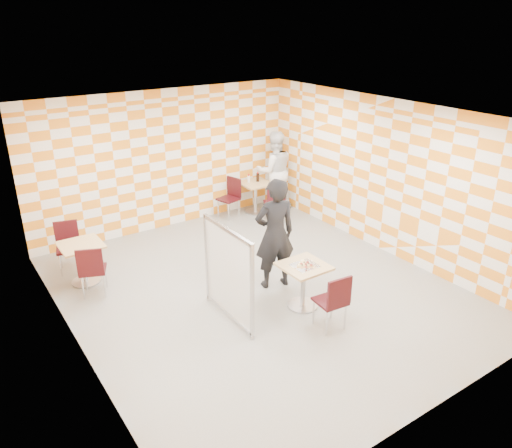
{
  "coord_description": "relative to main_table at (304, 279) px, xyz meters",
  "views": [
    {
      "loc": [
        -4.24,
        -6.17,
        4.42
      ],
      "look_at": [
        0.1,
        0.2,
        1.15
      ],
      "focal_mm": 35.0,
      "sensor_mm": 36.0,
      "label": 1
    }
  ],
  "objects": [
    {
      "name": "chair_second_front",
      "position": [
        1.69,
        3.08,
        0.04
      ],
      "size": [
        0.55,
        0.56,
        0.92
      ],
      "color": "#350A0F",
      "rests_on": "ground"
    },
    {
      "name": "chair_second_side",
      "position": [
        1.1,
        4.0,
        0.04
      ],
      "size": [
        0.52,
        0.51,
        0.92
      ],
      "color": "#350A0F",
      "rests_on": "ground"
    },
    {
      "name": "main_table",
      "position": [
        0.0,
        0.0,
        0.0
      ],
      "size": [
        0.7,
        0.7,
        0.75
      ],
      "color": "tan",
      "rests_on": "ground"
    },
    {
      "name": "chair_empty_far",
      "position": [
        -2.75,
        3.45,
        0.04
      ],
      "size": [
        0.51,
        0.52,
        0.92
      ],
      "color": "#350A0F",
      "rests_on": "ground"
    },
    {
      "name": "chair_empty_near",
      "position": [
        -2.7,
        2.21,
        0.04
      ],
      "size": [
        0.55,
        0.56,
        0.92
      ],
      "color": "#350A0F",
      "rests_on": "ground"
    },
    {
      "name": "partition",
      "position": [
        -1.18,
        0.37,
        0.28
      ],
      "size": [
        0.08,
        1.38,
        1.55
      ],
      "color": "white",
      "rests_on": "ground"
    },
    {
      "name": "sport_bottle",
      "position": [
        1.58,
        3.98,
        0.33
      ],
      "size": [
        0.06,
        0.06,
        0.2
      ],
      "color": "white",
      "rests_on": "second_table"
    },
    {
      "name": "second_table",
      "position": [
        1.7,
        3.88,
        0.0
      ],
      "size": [
        0.7,
        0.7,
        0.75
      ],
      "color": "tan",
      "rests_on": "ground"
    },
    {
      "name": "pizza_on_foil",
      "position": [
        -0.0,
        -0.02,
        0.26
      ],
      "size": [
        0.4,
        0.4,
        0.04
      ],
      "color": "silver",
      "rests_on": "main_table"
    },
    {
      "name": "soda_bottle",
      "position": [
        1.8,
        3.92,
        0.34
      ],
      "size": [
        0.07,
        0.07,
        0.23
      ],
      "color": "black",
      "rests_on": "second_table"
    },
    {
      "name": "chair_main_front",
      "position": [
        -0.05,
        -0.77,
        0.04
      ],
      "size": [
        0.46,
        0.47,
        0.92
      ],
      "color": "#350A0F",
      "rests_on": "ground"
    },
    {
      "name": "empty_table",
      "position": [
        -2.69,
        2.78,
        0.0
      ],
      "size": [
        0.7,
        0.7,
        0.75
      ],
      "color": "tan",
      "rests_on": "ground"
    },
    {
      "name": "man_white",
      "position": [
        2.23,
        3.85,
        0.44
      ],
      "size": [
        1.11,
        0.99,
        1.9
      ],
      "primitive_type": "imported",
      "rotation": [
        0.0,
        0.0,
        2.8
      ],
      "color": "white",
      "rests_on": "ground"
    },
    {
      "name": "room_shell",
      "position": [
        -0.32,
        1.37,
        0.99
      ],
      "size": [
        7.0,
        7.0,
        7.0
      ],
      "color": "gray",
      "rests_on": "ground"
    },
    {
      "name": "man_dark",
      "position": [
        0.02,
        0.82,
        0.47
      ],
      "size": [
        0.8,
        0.62,
        1.96
      ],
      "primitive_type": "imported",
      "rotation": [
        0.0,
        0.0,
        2.9
      ],
      "color": "black",
      "rests_on": "ground"
    }
  ]
}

